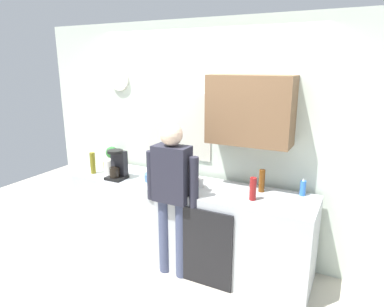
% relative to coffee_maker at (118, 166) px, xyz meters
% --- Properties ---
extents(ground_plane, '(8.00, 8.00, 0.00)m').
position_rel_coffee_maker_xyz_m(ground_plane, '(0.77, -0.13, -1.04)').
color(ground_plane, beige).
extents(kitchen_counter, '(2.68, 0.64, 0.89)m').
position_rel_coffee_maker_xyz_m(kitchen_counter, '(0.77, 0.17, -0.59)').
color(kitchen_counter, '#B2B7BC').
rests_on(kitchen_counter, ground_plane).
extents(dishwasher_panel, '(0.56, 0.02, 0.80)m').
position_rel_coffee_maker_xyz_m(dishwasher_panel, '(1.15, -0.16, -0.64)').
color(dishwasher_panel, black).
rests_on(dishwasher_panel, ground_plane).
extents(back_wall_assembly, '(4.28, 0.42, 2.60)m').
position_rel_coffee_maker_xyz_m(back_wall_assembly, '(0.85, 0.57, 0.32)').
color(back_wall_assembly, silver).
rests_on(back_wall_assembly, ground_plane).
extents(coffee_maker, '(0.20, 0.20, 0.33)m').
position_rel_coffee_maker_xyz_m(coffee_maker, '(0.00, 0.00, 0.00)').
color(coffee_maker, black).
rests_on(coffee_maker, kitchen_counter).
extents(bottle_amber_beer, '(0.06, 0.06, 0.23)m').
position_rel_coffee_maker_xyz_m(bottle_amber_beer, '(1.54, 0.32, -0.03)').
color(bottle_amber_beer, brown).
rests_on(bottle_amber_beer, kitchen_counter).
extents(bottle_green_wine, '(0.07, 0.07, 0.30)m').
position_rel_coffee_maker_xyz_m(bottle_green_wine, '(0.73, -0.05, 0.00)').
color(bottle_green_wine, '#195923').
rests_on(bottle_green_wine, kitchen_counter).
extents(bottle_dark_sauce, '(0.06, 0.06, 0.18)m').
position_rel_coffee_maker_xyz_m(bottle_dark_sauce, '(0.78, 0.07, -0.06)').
color(bottle_dark_sauce, black).
rests_on(bottle_dark_sauce, kitchen_counter).
extents(bottle_clear_soda, '(0.09, 0.09, 0.28)m').
position_rel_coffee_maker_xyz_m(bottle_clear_soda, '(0.50, 0.29, -0.01)').
color(bottle_clear_soda, '#2D8C33').
rests_on(bottle_clear_soda, kitchen_counter).
extents(bottle_red_vinegar, '(0.06, 0.06, 0.22)m').
position_rel_coffee_maker_xyz_m(bottle_red_vinegar, '(1.53, 0.08, -0.04)').
color(bottle_red_vinegar, maroon).
rests_on(bottle_red_vinegar, kitchen_counter).
extents(bottle_olive_oil, '(0.06, 0.06, 0.25)m').
position_rel_coffee_maker_xyz_m(bottle_olive_oil, '(-0.37, 0.01, -0.02)').
color(bottle_olive_oil, olive).
rests_on(bottle_olive_oil, kitchen_counter).
extents(cup_white_mug, '(0.08, 0.08, 0.09)m').
position_rel_coffee_maker_xyz_m(cup_white_mug, '(0.93, 0.17, -0.10)').
color(cup_white_mug, white).
rests_on(cup_white_mug, kitchen_counter).
extents(cup_terracotta_mug, '(0.08, 0.08, 0.09)m').
position_rel_coffee_maker_xyz_m(cup_terracotta_mug, '(0.61, 0.17, -0.10)').
color(cup_terracotta_mug, '#B26647').
rests_on(cup_terracotta_mug, kitchen_counter).
extents(cup_yellow_cup, '(0.07, 0.07, 0.08)m').
position_rel_coffee_maker_xyz_m(cup_yellow_cup, '(-0.35, 0.21, -0.10)').
color(cup_yellow_cup, yellow).
rests_on(cup_yellow_cup, kitchen_counter).
extents(mixing_bowl, '(0.22, 0.22, 0.08)m').
position_rel_coffee_maker_xyz_m(mixing_bowl, '(0.41, 0.12, -0.11)').
color(mixing_bowl, '#4C72A5').
rests_on(mixing_bowl, kitchen_counter).
extents(potted_plant, '(0.15, 0.15, 0.23)m').
position_rel_coffee_maker_xyz_m(potted_plant, '(-0.41, 0.40, -0.01)').
color(potted_plant, '#9E5638').
rests_on(potted_plant, kitchen_counter).
extents(dish_soap, '(0.06, 0.06, 0.18)m').
position_rel_coffee_maker_xyz_m(dish_soap, '(1.93, 0.40, -0.07)').
color(dish_soap, blue).
rests_on(dish_soap, kitchen_counter).
extents(storage_canister, '(0.14, 0.14, 0.17)m').
position_rel_coffee_maker_xyz_m(storage_canister, '(-0.19, 0.09, -0.06)').
color(storage_canister, silver).
rests_on(storage_canister, kitchen_counter).
extents(person_at_sink, '(0.57, 0.22, 1.60)m').
position_rel_coffee_maker_xyz_m(person_at_sink, '(0.77, -0.13, -0.09)').
color(person_at_sink, '#3F4766').
rests_on(person_at_sink, ground_plane).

